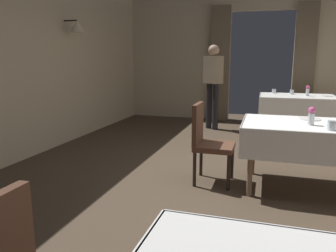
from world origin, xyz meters
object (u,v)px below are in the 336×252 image
object	(u,v)px
dining_table_mid	(315,133)
glass_mid_d	(332,125)
glass_far_b	(274,91)
person_waiter_by_doorway	(213,80)
chair_mid_left	(208,139)
plate_far_c	(327,96)
dining_table_far	(297,101)
glass_far_d	(292,92)
flower_vase_mid	(312,115)
plate_mid_b	(310,119)
flower_vase_far	(308,90)

from	to	relation	value
dining_table_mid	glass_mid_d	size ratio (longest dim) A/B	16.00
glass_far_b	person_waiter_by_doorway	xyz separation A→B (m)	(-1.21, -0.34, 0.23)
chair_mid_left	plate_far_c	bearing A→B (deg)	60.66
chair_mid_left	dining_table_mid	bearing A→B (deg)	3.86
glass_mid_d	dining_table_far	bearing A→B (deg)	90.81
glass_mid_d	plate_far_c	bearing A→B (deg)	81.82
dining_table_mid	person_waiter_by_doorway	size ratio (longest dim) A/B	0.88
glass_far_d	dining_table_far	bearing A→B (deg)	-67.97
chair_mid_left	dining_table_far	bearing A→B (deg)	68.57
dining_table_mid	flower_vase_mid	bearing A→B (deg)	-121.49
chair_mid_left	flower_vase_mid	xyz separation A→B (m)	(1.08, -0.03, 0.34)
dining_table_mid	glass_far_d	xyz separation A→B (m)	(-0.04, 3.19, 0.14)
plate_mid_b	dining_table_mid	bearing A→B (deg)	-82.03
person_waiter_by_doorway	chair_mid_left	bearing A→B (deg)	-81.75
flower_vase_mid	plate_mid_b	distance (m)	0.36
dining_table_mid	flower_vase_far	world-z (taller)	flower_vase_far
dining_table_mid	glass_far_b	bearing A→B (deg)	96.49
plate_mid_b	plate_far_c	size ratio (longest dim) A/B	1.23
chair_mid_left	glass_far_b	distance (m)	3.49
plate_mid_b	plate_far_c	bearing A→B (deg)	77.51
plate_far_c	glass_mid_d	bearing A→B (deg)	-98.18
flower_vase_mid	plate_far_c	bearing A→B (deg)	78.38
chair_mid_left	glass_far_b	size ratio (longest dim) A/B	10.85
glass_far_b	glass_far_d	xyz separation A→B (m)	(0.34, -0.13, 0.00)
flower_vase_mid	glass_far_b	bearing A→B (deg)	95.26
glass_far_b	plate_far_c	world-z (taller)	glass_far_b
dining_table_far	plate_mid_b	size ratio (longest dim) A/B	5.95
dining_table_mid	dining_table_far	xyz separation A→B (m)	(0.05, 2.96, -0.00)
glass_mid_d	plate_far_c	size ratio (longest dim) A/B	0.50
dining_table_far	person_waiter_by_doorway	distance (m)	1.68
dining_table_far	glass_far_d	xyz separation A→B (m)	(-0.09, 0.22, 0.14)
plate_far_c	dining_table_far	bearing A→B (deg)	-179.12
chair_mid_left	flower_vase_mid	distance (m)	1.13
chair_mid_left	glass_far_d	distance (m)	3.46
chair_mid_left	plate_mid_b	distance (m)	1.18
plate_mid_b	person_waiter_by_doorway	bearing A→B (deg)	119.59
chair_mid_left	plate_mid_b	xyz separation A→B (m)	(1.11, 0.32, 0.24)
flower_vase_mid	glass_far_d	size ratio (longest dim) A/B	2.12
flower_vase_mid	glass_far_d	distance (m)	3.29
plate_mid_b	flower_vase_far	bearing A→B (deg)	84.64
chair_mid_left	plate_far_c	distance (m)	3.51
flower_vase_far	glass_far_d	xyz separation A→B (m)	(-0.26, 0.23, -0.06)
flower_vase_far	dining_table_far	bearing A→B (deg)	175.96
chair_mid_left	flower_vase_far	distance (m)	3.34
dining_table_mid	dining_table_far	bearing A→B (deg)	89.05
flower_vase_far	person_waiter_by_doorway	distance (m)	1.81
glass_far_d	plate_far_c	bearing A→B (deg)	-19.38
glass_far_d	chair_mid_left	bearing A→B (deg)	-108.68
plate_mid_b	person_waiter_by_doorway	size ratio (longest dim) A/B	0.14
flower_vase_mid	plate_far_c	distance (m)	3.14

